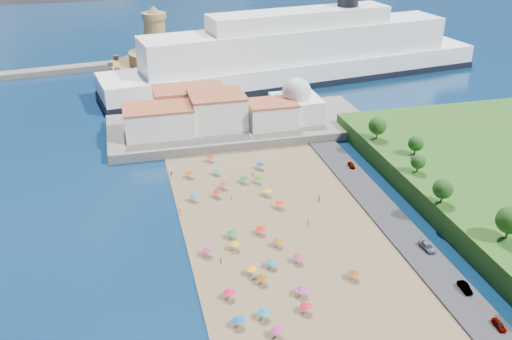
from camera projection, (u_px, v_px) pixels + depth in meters
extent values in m
plane|color=#071938|center=(265.00, 248.00, 133.98)|extent=(700.00, 700.00, 0.00)
cube|color=#59544C|center=(239.00, 126.00, 199.02)|extent=(90.00, 36.00, 3.00)
cube|color=#59544C|center=(166.00, 100.00, 224.82)|extent=(18.00, 70.00, 2.40)
cube|color=silver|center=(158.00, 121.00, 186.79)|extent=(22.00, 14.00, 9.00)
cube|color=silver|center=(217.00, 111.00, 192.44)|extent=(18.00, 16.00, 11.00)
cube|color=silver|center=(272.00, 115.00, 193.54)|extent=(16.00, 12.00, 8.00)
cube|color=silver|center=(189.00, 103.00, 201.36)|extent=(24.00, 14.00, 10.00)
cube|color=silver|center=(296.00, 108.00, 199.20)|extent=(16.00, 16.00, 8.00)
sphere|color=silver|center=(297.00, 92.00, 196.55)|extent=(10.00, 10.00, 10.00)
cylinder|color=silver|center=(297.00, 81.00, 194.87)|extent=(1.20, 1.20, 1.60)
cylinder|color=#967B4B|center=(158.00, 72.00, 249.69)|extent=(40.00, 40.00, 8.00)
cylinder|color=#967B4B|center=(157.00, 57.00, 246.82)|extent=(24.00, 24.00, 5.00)
cylinder|color=#967B4B|center=(155.00, 35.00, 242.62)|extent=(9.00, 9.00, 14.00)
cylinder|color=#967B4B|center=(154.00, 16.00, 239.00)|extent=(10.40, 10.40, 2.40)
cone|color=#967B4B|center=(153.00, 9.00, 237.80)|extent=(6.00, 6.00, 3.00)
cube|color=black|center=(298.00, 78.00, 250.34)|extent=(173.10, 51.14, 2.76)
cube|color=white|center=(298.00, 70.00, 248.69)|extent=(172.05, 50.59, 10.21)
cube|color=white|center=(299.00, 42.00, 243.43)|extent=(137.71, 40.92, 13.62)
cube|color=white|center=(300.00, 18.00, 238.92)|extent=(80.94, 27.80, 6.81)
cylinder|color=gray|center=(217.00, 194.00, 155.05)|extent=(0.07, 0.07, 2.00)
cone|color=red|center=(217.00, 191.00, 154.66)|extent=(2.50, 2.50, 0.60)
cylinder|color=gray|center=(194.00, 198.00, 153.09)|extent=(0.07, 0.07, 2.00)
cone|color=#0D7279|center=(194.00, 195.00, 152.69)|extent=(2.50, 2.50, 0.60)
cylinder|color=gray|center=(217.00, 172.00, 167.17)|extent=(0.07, 0.07, 2.00)
cone|color=#0E7C88|center=(217.00, 169.00, 166.77)|extent=(2.50, 2.50, 0.60)
cylinder|color=gray|center=(278.00, 243.00, 133.63)|extent=(0.07, 0.07, 2.00)
cone|color=#875C0C|center=(278.00, 240.00, 133.23)|extent=(2.50, 2.50, 0.60)
cylinder|color=gray|center=(251.00, 271.00, 123.68)|extent=(0.07, 0.07, 2.00)
cone|color=orange|center=(251.00, 268.00, 123.28)|extent=(2.50, 2.50, 0.60)
cylinder|color=gray|center=(210.00, 159.00, 175.39)|extent=(0.07, 0.07, 2.00)
cone|color=#82370B|center=(210.00, 156.00, 174.99)|extent=(2.50, 2.50, 0.60)
cylinder|color=gray|center=(232.00, 235.00, 136.71)|extent=(0.07, 0.07, 2.00)
cone|color=#147133|center=(232.00, 232.00, 136.32)|extent=(2.50, 2.50, 0.60)
cylinder|color=gray|center=(264.00, 315.00, 111.02)|extent=(0.07, 0.07, 2.00)
cone|color=#0F768E|center=(264.00, 311.00, 110.62)|extent=(2.50, 2.50, 0.60)
cylinder|color=gray|center=(262.00, 280.00, 121.03)|extent=(0.07, 0.07, 2.00)
cone|color=brown|center=(262.00, 276.00, 120.63)|extent=(2.50, 2.50, 0.60)
cylinder|color=gray|center=(235.00, 246.00, 132.44)|extent=(0.07, 0.07, 2.00)
cone|color=#E79E0C|center=(235.00, 243.00, 132.04)|extent=(2.50, 2.50, 0.60)
cylinder|color=gray|center=(277.00, 333.00, 106.48)|extent=(0.07, 0.07, 2.00)
cone|color=#AC2470|center=(277.00, 329.00, 106.08)|extent=(2.50, 2.50, 0.60)
cylinder|color=gray|center=(224.00, 186.00, 159.38)|extent=(0.07, 0.07, 2.00)
cone|color=#982053|center=(224.00, 183.00, 158.98)|extent=(2.50, 2.50, 0.60)
cylinder|color=gray|center=(258.00, 180.00, 162.48)|extent=(0.07, 0.07, 2.00)
cone|color=#178119|center=(259.00, 177.00, 162.08)|extent=(2.50, 2.50, 0.60)
cylinder|color=gray|center=(190.00, 175.00, 165.48)|extent=(0.07, 0.07, 2.00)
cone|color=#A0440E|center=(190.00, 172.00, 165.08)|extent=(2.50, 2.50, 0.60)
cylinder|color=gray|center=(267.00, 193.00, 155.69)|extent=(0.07, 0.07, 2.00)
cone|color=#FEA10D|center=(267.00, 190.00, 155.30)|extent=(2.50, 2.50, 0.60)
cylinder|color=gray|center=(306.00, 308.00, 112.66)|extent=(0.07, 0.07, 2.00)
cone|color=red|center=(306.00, 305.00, 112.26)|extent=(2.50, 2.50, 0.60)
cylinder|color=gray|center=(272.00, 264.00, 126.11)|extent=(0.07, 0.07, 2.00)
cone|color=#0F7891|center=(272.00, 260.00, 125.71)|extent=(2.50, 2.50, 0.60)
cylinder|color=gray|center=(261.00, 231.00, 138.34)|extent=(0.07, 0.07, 2.00)
cone|color=red|center=(261.00, 228.00, 137.94)|extent=(2.50, 2.50, 0.60)
cylinder|color=gray|center=(354.00, 275.00, 122.40)|extent=(0.07, 0.07, 2.00)
cone|color=#8B3F0C|center=(354.00, 272.00, 122.00)|extent=(2.50, 2.50, 0.60)
cylinder|color=gray|center=(244.00, 180.00, 162.58)|extent=(0.07, 0.07, 2.00)
cone|color=#126633|center=(244.00, 177.00, 162.18)|extent=(2.50, 2.50, 0.60)
cylinder|color=gray|center=(302.00, 292.00, 117.37)|extent=(0.07, 0.07, 2.00)
cone|color=#A1229A|center=(302.00, 288.00, 116.97)|extent=(2.50, 2.50, 0.60)
cylinder|color=gray|center=(280.00, 205.00, 149.64)|extent=(0.07, 0.07, 2.00)
cone|color=#FF250B|center=(280.00, 202.00, 149.24)|extent=(2.50, 2.50, 0.60)
cylinder|color=gray|center=(260.00, 166.00, 170.69)|extent=(0.07, 0.07, 2.00)
cone|color=#0C339D|center=(260.00, 163.00, 170.29)|extent=(2.50, 2.50, 0.60)
cylinder|color=gray|center=(298.00, 259.00, 127.84)|extent=(0.07, 0.07, 2.00)
cone|color=#AD2553|center=(298.00, 255.00, 127.44)|extent=(2.50, 2.50, 0.60)
cylinder|color=gray|center=(229.00, 295.00, 116.52)|extent=(0.07, 0.07, 2.00)
cone|color=#C70F3F|center=(229.00, 291.00, 116.12)|extent=(2.50, 2.50, 0.60)
cylinder|color=gray|center=(239.00, 322.00, 109.02)|extent=(0.07, 0.07, 2.00)
cone|color=#0C4C9F|center=(238.00, 319.00, 108.62)|extent=(2.50, 2.50, 0.60)
cylinder|color=gray|center=(207.00, 252.00, 130.17)|extent=(0.07, 0.07, 2.00)
cone|color=#A3226A|center=(207.00, 249.00, 129.77)|extent=(2.50, 2.50, 0.60)
imported|color=tan|center=(221.00, 261.00, 127.56)|extent=(0.94, 1.00, 1.63)
imported|color=tan|center=(171.00, 174.00, 166.35)|extent=(1.10, 0.94, 1.77)
imported|color=tan|center=(296.00, 294.00, 116.84)|extent=(0.78, 0.97, 1.74)
imported|color=tan|center=(180.00, 210.00, 147.28)|extent=(1.35, 1.00, 1.87)
imported|color=tan|center=(319.00, 198.00, 153.13)|extent=(1.50, 1.63, 1.82)
imported|color=tan|center=(308.00, 223.00, 141.90)|extent=(0.76, 0.78, 1.81)
imported|color=tan|center=(232.00, 198.00, 153.63)|extent=(0.83, 0.67, 1.61)
imported|color=tan|center=(253.00, 174.00, 166.40)|extent=(1.05, 1.26, 1.69)
imported|color=gray|center=(427.00, 247.00, 131.91)|extent=(2.60, 5.20, 1.45)
imported|color=gray|center=(499.00, 325.00, 108.34)|extent=(1.68, 3.68, 1.23)
imported|color=gray|center=(465.00, 287.00, 118.39)|extent=(1.75, 4.38, 1.42)
imported|color=gray|center=(351.00, 165.00, 171.25)|extent=(1.94, 3.91, 1.28)
cylinder|color=#382314|center=(507.00, 232.00, 125.85)|extent=(0.50, 0.50, 3.42)
sphere|color=#14380F|center=(510.00, 220.00, 124.49)|extent=(6.16, 6.16, 6.16)
cylinder|color=#382314|center=(442.00, 198.00, 140.52)|extent=(0.50, 0.50, 2.82)
sphere|color=#14380F|center=(443.00, 189.00, 139.40)|extent=(5.07, 5.07, 5.07)
cylinder|color=#382314|center=(417.00, 168.00, 155.94)|extent=(0.50, 0.50, 2.27)
sphere|color=#14380F|center=(418.00, 162.00, 155.04)|extent=(4.08, 4.08, 4.08)
cylinder|color=#382314|center=(415.00, 151.00, 166.23)|extent=(0.50, 0.50, 2.55)
sphere|color=#14380F|center=(416.00, 143.00, 165.22)|extent=(4.59, 4.59, 4.59)
cylinder|color=#382314|center=(377.00, 134.00, 176.69)|extent=(0.50, 0.50, 3.12)
sphere|color=#14380F|center=(378.00, 126.00, 175.45)|extent=(5.61, 5.61, 5.61)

